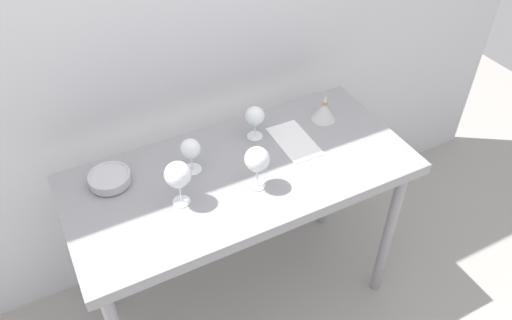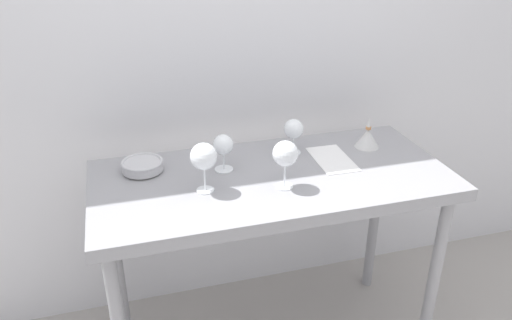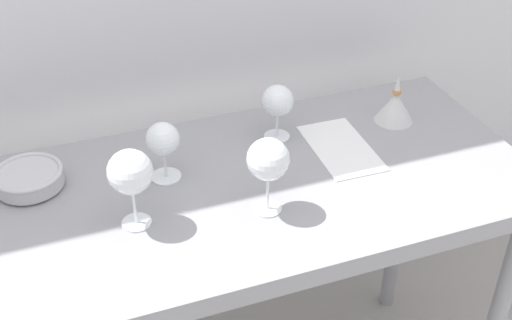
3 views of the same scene
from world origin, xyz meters
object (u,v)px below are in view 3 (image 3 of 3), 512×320
at_px(wine_glass_near_center, 268,161).
at_px(wine_glass_far_right, 278,102).
at_px(wine_glass_far_left, 163,141).
at_px(wine_glass_near_left, 130,174).
at_px(decanter_funnel, 395,106).
at_px(tasting_bowl, 29,178).
at_px(tasting_sheet_upper, 341,148).

distance_m(wine_glass_near_center, wine_glass_far_right, 0.31).
distance_m(wine_glass_far_left, wine_glass_near_left, 0.18).
bearing_deg(wine_glass_near_center, wine_glass_far_left, 133.04).
bearing_deg(decanter_funnel, wine_glass_far_left, -176.08).
height_order(wine_glass_far_left, wine_glass_near_center, wine_glass_near_center).
relative_size(tasting_bowl, decanter_funnel, 1.20).
bearing_deg(wine_glass_near_center, wine_glass_far_right, 64.32).
xyz_separation_m(wine_glass_near_center, tasting_sheet_upper, (0.27, 0.17, -0.13)).
bearing_deg(wine_glass_near_center, decanter_funnel, 27.77).
relative_size(wine_glass_near_left, tasting_sheet_upper, 0.73).
bearing_deg(tasting_sheet_upper, wine_glass_near_center, -146.74).
bearing_deg(wine_glass_near_left, wine_glass_far_right, 27.58).
bearing_deg(tasting_bowl, wine_glass_near_left, -46.53).
height_order(wine_glass_near_left, tasting_bowl, wine_glass_near_left).
height_order(wine_glass_far_right, tasting_bowl, wine_glass_far_right).
bearing_deg(decanter_funnel, wine_glass_far_right, 174.94).
xyz_separation_m(wine_glass_far_right, decanter_funnel, (0.33, -0.03, -0.06)).
bearing_deg(wine_glass_near_left, decanter_funnel, 14.20).
xyz_separation_m(wine_glass_near_left, tasting_bowl, (-0.21, 0.22, -0.11)).
relative_size(wine_glass_near_left, decanter_funnel, 1.39).
xyz_separation_m(wine_glass_near_center, decanter_funnel, (0.46, 0.24, -0.09)).
bearing_deg(wine_glass_far_right, tasting_sheet_upper, -38.37).
distance_m(wine_glass_far_right, tasting_bowl, 0.64).
bearing_deg(wine_glass_far_left, tasting_bowl, 166.74).
height_order(wine_glass_near_center, wine_glass_near_left, wine_glass_near_left).
relative_size(wine_glass_far_right, tasting_sheet_upper, 0.58).
relative_size(wine_glass_far_right, decanter_funnel, 1.11).
relative_size(tasting_sheet_upper, decanter_funnel, 1.91).
relative_size(wine_glass_far_right, tasting_bowl, 0.93).
distance_m(wine_glass_far_right, wine_glass_near_left, 0.48).
bearing_deg(wine_glass_near_left, tasting_bowl, 133.47).
height_order(wine_glass_far_left, tasting_bowl, wine_glass_far_left).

